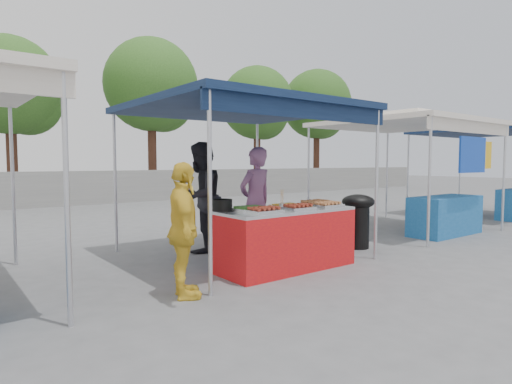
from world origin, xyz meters
TOP-DOWN VIEW (x-y plane):
  - ground_plane at (0.00, 0.00)m, footprint 80.00×80.00m
  - back_wall at (0.00, 11.00)m, footprint 40.00×0.25m
  - main_canopy at (0.00, 0.97)m, footprint 3.20×3.20m
  - neighbor_stall_right at (4.50, 0.57)m, footprint 3.20×3.20m
  - neighbor_stall_far at (8.50, 0.57)m, footprint 3.20×3.20m
  - tree_1 at (-1.39, 12.90)m, footprint 3.53×3.47m
  - tree_2 at (3.85, 12.71)m, footprint 3.92×3.92m
  - tree_3 at (9.86, 13.13)m, footprint 3.76×3.75m
  - tree_4 at (14.43, 13.30)m, footprint 4.01×4.01m
  - vendor_table at (0.00, -0.10)m, footprint 2.00×0.80m
  - food_tray_fl at (-0.59, -0.34)m, footprint 0.42×0.30m
  - food_tray_fm at (0.00, -0.34)m, footprint 0.42×0.30m
  - food_tray_fr at (0.57, -0.34)m, footprint 0.42×0.30m
  - food_tray_bl at (-0.61, -0.05)m, footprint 0.42×0.30m
  - food_tray_bm at (0.05, -0.02)m, footprint 0.42×0.30m
  - food_tray_br at (0.63, -0.04)m, footprint 0.42×0.30m
  - cooking_pot at (-0.85, 0.24)m, footprint 0.27×0.27m
  - skewer_cup at (-0.16, -0.19)m, footprint 0.07×0.07m
  - wok_burner at (1.96, 0.22)m, footprint 0.57×0.57m
  - crate_left at (-0.50, 0.51)m, footprint 0.55×0.39m
  - crate_right at (0.18, 0.48)m, footprint 0.46×0.32m
  - crate_stacked at (0.18, 0.48)m, footprint 0.43×0.30m
  - vendor_woman at (0.19, 0.85)m, footprint 0.68×0.49m
  - helper_man at (-0.37, 1.64)m, footprint 1.13×1.06m
  - customer_person at (-1.77, -0.38)m, footprint 0.67×0.96m

SIDE VIEW (x-z plane):
  - ground_plane at x=0.00m, z-range 0.00..0.00m
  - crate_right at x=0.18m, z-range 0.00..0.28m
  - crate_left at x=-0.50m, z-range 0.00..0.33m
  - crate_stacked at x=0.18m, z-range 0.28..0.54m
  - vendor_table at x=0.00m, z-range 0.00..0.85m
  - wok_burner at x=1.96m, z-range 0.09..1.04m
  - back_wall at x=0.00m, z-range 0.00..1.20m
  - customer_person at x=-1.77m, z-range 0.00..1.51m
  - vendor_woman at x=0.19m, z-range 0.00..1.75m
  - food_tray_fl at x=-0.59m, z-range 0.85..0.92m
  - food_tray_fm at x=0.00m, z-range 0.85..0.92m
  - food_tray_fr at x=0.57m, z-range 0.85..0.92m
  - food_tray_bl at x=-0.61m, z-range 0.85..0.92m
  - food_tray_bm at x=0.05m, z-range 0.85..0.92m
  - food_tray_br at x=0.63m, z-range 0.85..0.92m
  - skewer_cup at x=-0.16m, z-range 0.85..0.94m
  - helper_man at x=-0.37m, z-range 0.00..1.84m
  - cooking_pot at x=-0.85m, z-range 0.85..1.01m
  - neighbor_stall_right at x=4.50m, z-range 0.32..2.89m
  - neighbor_stall_far at x=8.50m, z-range 0.32..2.89m
  - main_canopy at x=0.00m, z-range 1.08..3.65m
  - tree_1 at x=-1.39m, z-range 1.09..7.05m
  - tree_3 at x=9.86m, z-range 1.19..7.63m
  - tree_2 at x=3.85m, z-range 1.24..7.97m
  - tree_4 at x=14.43m, z-range 1.27..8.17m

